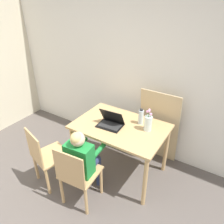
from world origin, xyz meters
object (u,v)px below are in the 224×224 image
laptop (111,122)px  flower_vase (148,123)px  chair_occupied (77,175)px  water_bottle (141,117)px  person_seated (82,157)px  chair_spare (46,156)px

laptop → flower_vase: (0.44, 0.15, 0.06)m
chair_occupied → water_bottle: size_ratio=3.96×
water_bottle → chair_occupied: bearing=-110.2°
chair_occupied → person_seated: bearing=-90.0°
person_seated → laptop: 0.58m
chair_spare → laptop: bearing=-115.2°
chair_occupied → chair_spare: (-0.54, 0.04, 0.00)m
chair_occupied → laptop: size_ratio=2.54×
person_seated → flower_vase: 0.88m
laptop → flower_vase: size_ratio=1.13×
chair_spare → laptop: laptop is taller
flower_vase → water_bottle: (-0.14, 0.09, -0.01)m
laptop → flower_vase: flower_vase is taller
chair_occupied → water_bottle: (0.33, 0.90, 0.42)m
laptop → water_bottle: size_ratio=1.56×
flower_vase → laptop: bearing=-161.4°
laptop → water_bottle: (0.30, 0.24, 0.05)m
chair_occupied → laptop: bearing=-97.4°
chair_spare → person_seated: (0.53, 0.08, 0.17)m
chair_occupied → laptop: 0.76m
laptop → flower_vase: bearing=14.3°
water_bottle → flower_vase: bearing=-32.6°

